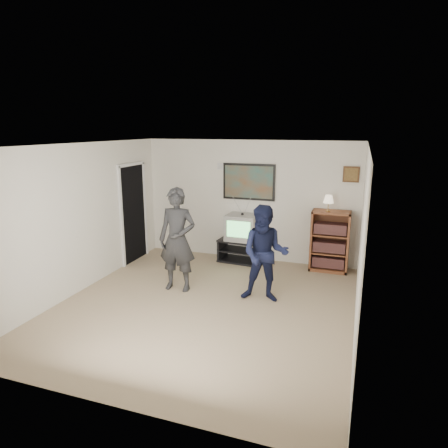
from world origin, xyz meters
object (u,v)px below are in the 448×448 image
Objects in this scene: person_short at (265,254)px; media_stand at (242,251)px; person_tall at (177,240)px; bookshelf at (330,241)px; crt_television at (242,227)px.

media_stand is at bearing 110.89° from person_short.
person_tall reaches higher than media_stand.
person_tall is at bearing 174.86° from person_short.
media_stand is 0.83× the size of bookshelf.
person_tall is at bearing -142.84° from bookshelf.
crt_television is at bearing 66.99° from person_tall.
media_stand is 0.62× the size of person_short.
crt_television is at bearing 110.93° from person_short.
person_short is (0.89, -1.73, 0.55)m from media_stand.
bookshelf is 2.00m from person_short.
media_stand is 0.50m from crt_television.
media_stand is 1.80m from bookshelf.
person_short reaches higher than media_stand.
bookshelf reaches higher than crt_television.
bookshelf is (1.76, 0.05, -0.14)m from crt_television.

